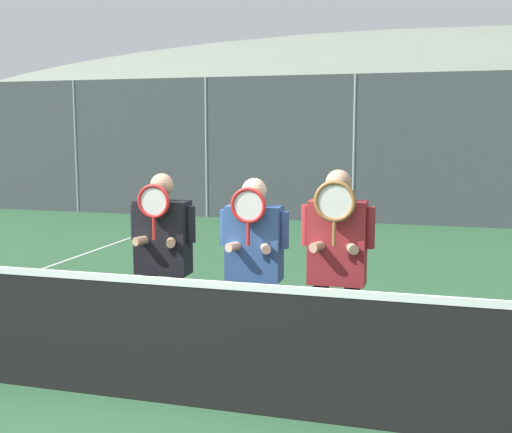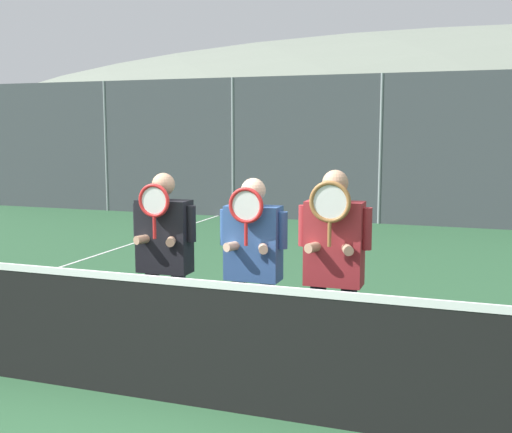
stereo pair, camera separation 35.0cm
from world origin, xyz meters
The scene contains 11 objects.
ground_plane centered at (0.00, 0.00, 0.00)m, with size 120.00×120.00×0.00m, color #2D5B38.
hill_distant centered at (0.00, 54.24, 0.00)m, with size 102.01×56.67×19.83m.
clubhouse_building centered at (-0.10, 17.37, 1.73)m, with size 20.68×5.50×3.42m.
fence_back centered at (0.00, 10.07, 1.65)m, with size 21.03×0.06×3.30m.
tennis_net centered at (0.00, 0.00, 0.51)m, with size 10.47×0.09×1.09m.
court_line_left_sideline centered at (-3.89, 3.00, 0.00)m, with size 0.05×16.00×0.01m, color white.
player_leftmost centered at (-0.52, 0.81, 1.02)m, with size 0.61×0.34×1.71m.
player_center_left centered at (0.31, 0.84, 1.01)m, with size 0.61×0.34×1.68m.
player_center_right centered at (1.04, 0.71, 1.06)m, with size 0.59×0.34×1.78m.
car_far_left centered at (-6.53, 12.62, 0.89)m, with size 4.21×1.95×1.73m.
car_left_of_center centered at (-1.26, 12.88, 0.92)m, with size 4.59×1.99×1.82m.
Camera 1 is at (1.78, -4.33, 2.09)m, focal length 45.00 mm.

